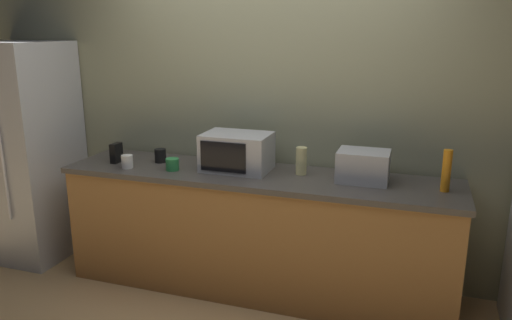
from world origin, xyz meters
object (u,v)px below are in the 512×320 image
mug_white (127,162)px  mug_black (160,156)px  bottle_vinegar (301,161)px  refrigerator (24,151)px  mug_green (172,164)px  toaster_oven (363,166)px  cordless_phone (116,153)px  microwave (237,152)px  bottle_dish_soap (446,171)px

mug_white → mug_black: mug_black is taller
bottle_vinegar → mug_white: bearing=-168.9°
refrigerator → mug_white: size_ratio=18.56×
refrigerator → mug_black: bearing=2.7°
refrigerator → mug_green: (1.45, -0.11, 0.04)m
toaster_oven → bottle_vinegar: toaster_oven is taller
toaster_oven → mug_green: toaster_oven is taller
cordless_phone → microwave: bearing=5.1°
microwave → bottle_dish_soap: bearing=-1.6°
refrigerator → toaster_oven: size_ratio=5.29×
microwave → mug_black: bearing=178.9°
bottle_vinegar → mug_white: (-1.26, -0.25, -0.05)m
microwave → bottle_vinegar: microwave is taller
bottle_vinegar → mug_green: size_ratio=2.05×
cordless_phone → bottle_vinegar: 1.43m
bottle_dish_soap → mug_black: 2.06m
refrigerator → microwave: 1.89m
refrigerator → cordless_phone: bearing=-3.0°
microwave → cordless_phone: microwave is taller
refrigerator → mug_black: (1.25, 0.06, 0.05)m
refrigerator → bottle_dish_soap: refrigerator is taller
bottle_vinegar → bottle_dish_soap: bearing=-4.7°
refrigerator → bottle_dish_soap: bearing=0.1°
microwave → cordless_phone: (-0.95, -0.10, -0.06)m
refrigerator → mug_green: 1.45m
cordless_phone → mug_black: cordless_phone is taller
mug_black → cordless_phone: bearing=-160.9°
toaster_oven → mug_green: size_ratio=3.57×
microwave → cordless_phone: 0.96m
refrigerator → microwave: (1.89, 0.05, 0.13)m
refrigerator → cordless_phone: size_ratio=12.00×
bottle_vinegar → microwave: bearing=-175.4°
bottle_vinegar → cordless_phone: bearing=-174.6°
bottle_vinegar → mug_black: size_ratio=1.87×
cordless_phone → mug_green: (0.51, -0.06, -0.03)m
mug_white → mug_black: (0.15, 0.22, 0.00)m
bottle_dish_soap → mug_white: bearing=-175.7°
refrigerator → bottle_dish_soap: 3.31m
refrigerator → mug_white: refrigerator is taller
toaster_oven → bottle_vinegar: bearing=176.6°
cordless_phone → mug_white: size_ratio=1.55×
mug_white → mug_green: bearing=8.4°
microwave → mug_white: (-0.79, -0.21, -0.09)m
mug_black → mug_green: (0.19, -0.17, -0.01)m
bottle_vinegar → mug_black: (-1.10, -0.03, -0.05)m
bottle_vinegar → bottle_dish_soap: (0.95, -0.08, 0.04)m
microwave → mug_green: microwave is taller
mug_green → cordless_phone: bearing=173.4°
bottle_vinegar → refrigerator: bearing=-177.9°
refrigerator → bottle_vinegar: 2.36m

